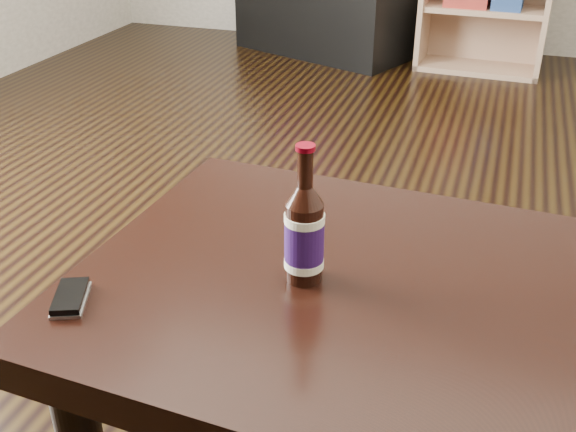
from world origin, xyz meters
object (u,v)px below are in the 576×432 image
(beer_bottle, at_px, (304,234))
(phone, at_px, (70,298))
(tv_stand, at_px, (326,17))
(coffee_table, at_px, (457,336))

(beer_bottle, relative_size, phone, 2.27)
(tv_stand, relative_size, beer_bottle, 4.37)
(tv_stand, height_order, beer_bottle, beer_bottle)
(coffee_table, bearing_deg, tv_stand, 108.85)
(coffee_table, height_order, beer_bottle, beer_bottle)
(tv_stand, relative_size, coffee_table, 0.80)
(coffee_table, height_order, phone, phone)
(coffee_table, distance_m, phone, 0.67)
(tv_stand, height_order, coffee_table, coffee_table)
(phone, bearing_deg, coffee_table, -5.23)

